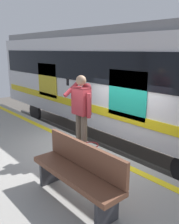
% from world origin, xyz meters
% --- Properties ---
extents(ground_plane, '(25.17, 25.17, 0.00)m').
position_xyz_m(ground_plane, '(0.00, 0.00, 0.00)').
color(ground_plane, '#4C4742').
extents(platform, '(12.08, 4.09, 1.04)m').
position_xyz_m(platform, '(0.00, 2.05, 0.52)').
color(platform, gray).
rests_on(platform, ground).
extents(safety_line, '(11.84, 0.16, 0.01)m').
position_xyz_m(safety_line, '(0.00, 0.30, 1.05)').
color(safety_line, yellow).
rests_on(safety_line, platform).
extents(track_rail_near, '(15.70, 0.08, 0.16)m').
position_xyz_m(track_rail_near, '(0.00, -1.67, 0.08)').
color(track_rail_near, slate).
rests_on(track_rail_near, ground).
extents(track_rail_far, '(15.70, 0.08, 0.16)m').
position_xyz_m(track_rail_far, '(0.00, -3.11, 0.08)').
color(track_rail_far, slate).
rests_on(track_rail_far, ground).
extents(train_carriage, '(11.08, 2.84, 3.77)m').
position_xyz_m(train_carriage, '(1.95, -2.38, 2.42)').
color(train_carriage, silver).
rests_on(train_carriage, ground).
extents(passenger, '(0.57, 0.55, 1.74)m').
position_xyz_m(passenger, '(-0.01, 0.53, 2.07)').
color(passenger, brown).
rests_on(passenger, platform).
extents(handbag, '(0.36, 0.33, 0.36)m').
position_xyz_m(handbag, '(-0.46, 0.66, 1.21)').
color(handbag, maroon).
rests_on(handbag, platform).
extents(bench, '(1.72, 0.44, 0.90)m').
position_xyz_m(bench, '(-1.34, 1.68, 1.54)').
color(bench, brown).
rests_on(bench, platform).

